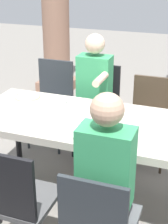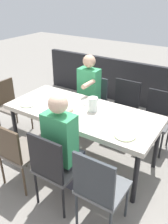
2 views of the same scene
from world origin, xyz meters
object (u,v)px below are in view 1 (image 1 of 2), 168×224
chair_west_north (52,97)px  plate_1 (82,132)px  chair_east_north (150,114)px  chair_east_south (98,221)px  chair_mid_south (16,197)px  plate_0 (27,97)px  chair_mid_north (98,104)px  diner_man_white (107,179)px  water_pitcher (74,112)px  dining_table (91,126)px  diner_woman_green (93,96)px

chair_west_north → plate_1: (0.79, -1.14, 0.23)m
chair_east_north → plate_1: chair_east_north is taller
chair_west_north → chair_east_south: (1.12, -1.74, -0.04)m
chair_west_north → chair_mid_south: 1.82m
chair_east_north → plate_0: bearing=-150.8°
chair_mid_north → diner_man_white: 1.66m
chair_east_south → diner_man_white: bearing=90.9°
chair_mid_north → water_pitcher: size_ratio=5.13×
chair_east_south → plate_1: 0.74m
chair_west_north → chair_mid_south: (0.55, -1.74, -0.01)m
chair_mid_north → diner_man_white: size_ratio=0.73×
plate_0 → dining_table: bearing=-19.3°
chair_mid_north → water_pitcher: bearing=-84.1°
water_pitcher → plate_1: bearing=-52.4°
chair_mid_south → diner_man_white: 0.62m
diner_man_white → plate_0: 1.43m
dining_table → plate_1: bearing=-84.7°
dining_table → chair_mid_south: chair_mid_south is taller
plate_1 → dining_table: bearing=95.3°
dining_table → diner_man_white: bearing=-62.7°
plate_1 → water_pitcher: size_ratio=1.35×
chair_mid_north → plate_1: bearing=-77.9°
diner_woman_green → plate_0: size_ratio=5.51×
plate_1 → chair_east_north: bearing=73.8°
diner_man_white → chair_mid_north: bearing=110.2°
diner_woman_green → plate_0: diner_woman_green is taller
chair_mid_north → dining_table: bearing=-75.9°
chair_east_north → chair_mid_north: bearing=179.3°
chair_west_north → chair_mid_south: chair_west_north is taller
dining_table → chair_west_north: 1.17m
chair_west_north → chair_east_north: bearing=-0.3°
chair_mid_north → chair_east_north: 0.57m
chair_mid_north → diner_woman_green: bearing=-89.1°
chair_west_north → diner_woman_green: bearing=-18.6°
chair_east_north → water_pitcher: (-0.47, -0.94, 0.34)m
diner_man_white → plate_0: bearing=139.3°
chair_east_south → water_pitcher: size_ratio=4.69×
chair_west_north → water_pitcher: bearing=-55.7°
plate_1 → water_pitcher: 0.25m
chair_mid_north → plate_0: chair_mid_north is taller
chair_mid_north → chair_mid_south: size_ratio=1.03×
chair_mid_south → water_pitcher: size_ratio=4.98×
plate_1 → plate_0: bearing=145.5°
chair_east_south → diner_man_white: 0.27m
chair_west_north → water_pitcher: (0.64, -0.95, 0.30)m
diner_man_white → plate_1: 0.53m
chair_west_north → chair_mid_north: 0.55m
chair_west_north → diner_woman_green: size_ratio=0.72×
chair_east_south → chair_mid_south: bearing=-179.7°
chair_east_north → diner_man_white: size_ratio=0.68×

